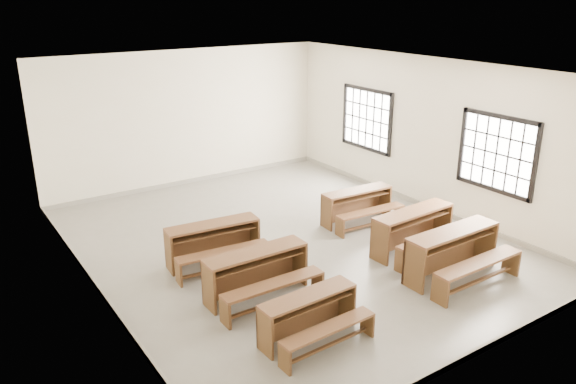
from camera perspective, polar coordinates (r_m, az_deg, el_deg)
room at (r=9.89m, az=0.43°, el=6.35°), size 8.50×8.50×3.20m
desk_set_0 at (r=7.66m, az=2.24°, el=-12.24°), size 1.44×0.78×0.64m
desk_set_1 at (r=8.60m, az=-3.08°, el=-8.00°), size 1.65×0.86×0.74m
desk_set_2 at (r=9.68m, az=-7.51°, el=-4.92°), size 1.68×0.99×0.72m
desk_set_3 at (r=9.55m, az=16.55°, el=-5.69°), size 1.78×0.93×0.80m
desk_set_4 at (r=10.29m, az=12.77°, el=-3.59°), size 1.74×0.97×0.76m
desk_set_5 at (r=11.39m, az=7.14°, el=-1.19°), size 1.55×0.87×0.68m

